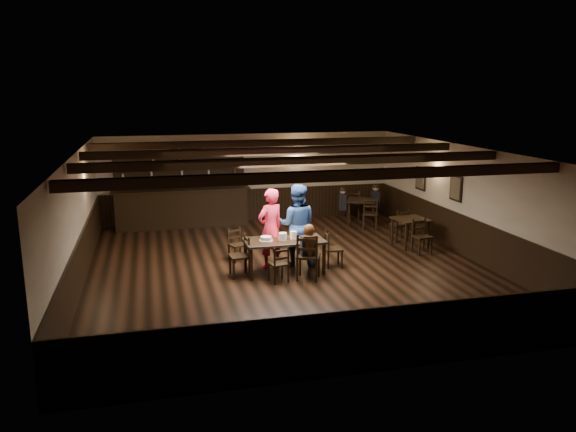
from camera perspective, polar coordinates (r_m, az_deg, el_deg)
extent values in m
plane|color=black|center=(12.96, 0.02, -5.35)|extent=(10.00, 10.00, 0.00)
cube|color=beige|center=(17.42, -3.96, 3.90)|extent=(9.00, 0.02, 2.70)
cube|color=beige|center=(8.02, 8.73, -6.94)|extent=(9.00, 0.02, 2.70)
cube|color=beige|center=(12.34, -20.70, -0.61)|extent=(0.02, 10.00, 2.70)
cube|color=beige|center=(14.35, 17.75, 1.39)|extent=(0.02, 10.00, 2.70)
cube|color=silver|center=(12.39, 0.02, 6.61)|extent=(9.00, 10.00, 0.02)
cube|color=black|center=(17.54, -3.90, 1.15)|extent=(9.00, 0.04, 1.00)
cube|color=black|center=(8.37, 8.45, -12.36)|extent=(9.00, 0.04, 1.00)
cube|color=black|center=(12.55, -20.26, -4.38)|extent=(0.04, 10.00, 1.00)
cube|color=black|center=(14.51, 17.42, -1.90)|extent=(0.04, 10.00, 1.00)
cube|color=black|center=(17.09, -10.28, 5.25)|extent=(0.90, 0.03, 1.00)
cube|color=black|center=(17.07, -10.27, 5.25)|extent=(0.80, 0.02, 0.90)
cube|color=black|center=(14.71, 16.70, 2.72)|extent=(0.03, 0.55, 0.65)
cube|color=#72664C|center=(14.70, 16.64, 2.72)|extent=(0.02, 0.45, 0.55)
cube|color=black|center=(16.35, 13.34, 3.72)|extent=(0.03, 0.55, 0.65)
cube|color=#72664C|center=(16.34, 13.27, 3.71)|extent=(0.02, 0.45, 0.55)
cube|color=black|center=(9.54, 4.38, 4.09)|extent=(8.90, 0.18, 0.18)
cube|color=black|center=(11.44, 1.24, 5.58)|extent=(8.90, 0.18, 0.18)
cube|color=black|center=(13.36, -1.02, 6.63)|extent=(8.90, 0.18, 0.18)
cube|color=black|center=(15.31, -2.71, 7.41)|extent=(8.90, 0.18, 0.18)
cube|color=black|center=(12.10, -3.76, -4.95)|extent=(0.06, 0.06, 0.71)
cube|color=black|center=(12.82, -4.36, -3.94)|extent=(0.06, 0.06, 0.71)
cube|color=black|center=(12.48, 3.66, -4.39)|extent=(0.06, 0.06, 0.71)
cube|color=black|center=(13.17, 2.67, -3.45)|extent=(0.06, 0.06, 0.71)
cube|color=black|center=(12.51, -0.41, -2.53)|extent=(1.75, 0.88, 0.04)
cube|color=#A5A8AD|center=(12.91, -0.85, -2.05)|extent=(1.75, 0.03, 0.05)
cube|color=#A5A8AD|center=(12.12, 0.06, -3.05)|extent=(1.75, 0.03, 0.05)
cube|color=#A5A8AD|center=(12.73, 3.37, -2.28)|extent=(0.03, 0.88, 0.05)
cube|color=#A5A8AD|center=(12.35, -4.30, -2.78)|extent=(0.03, 0.88, 0.05)
cube|color=black|center=(12.24, -0.60, -5.51)|extent=(0.04, 0.04, 0.38)
cube|color=black|center=(11.98, 0.04, -5.92)|extent=(0.04, 0.04, 0.38)
cube|color=black|center=(12.11, -1.97, -5.72)|extent=(0.04, 0.04, 0.38)
cube|color=black|center=(11.85, -1.36, -6.14)|extent=(0.04, 0.04, 0.38)
cube|color=black|center=(11.98, -0.98, -4.87)|extent=(0.44, 0.43, 0.04)
cube|color=black|center=(11.79, -0.66, -4.14)|extent=(0.37, 0.11, 0.40)
cube|color=black|center=(11.80, -0.66, -4.33)|extent=(0.32, 0.09, 0.04)
cube|color=black|center=(11.76, -0.67, -3.58)|extent=(0.32, 0.09, 0.04)
cube|color=black|center=(12.36, 3.15, -5.08)|extent=(0.05, 0.05, 0.49)
cube|color=black|center=(11.99, 2.92, -5.64)|extent=(0.05, 0.05, 0.49)
cube|color=black|center=(12.41, 1.25, -4.98)|extent=(0.05, 0.05, 0.49)
cube|color=black|center=(12.05, 0.96, -5.54)|extent=(0.05, 0.05, 0.49)
cube|color=black|center=(12.12, 2.08, -4.09)|extent=(0.63, 0.62, 0.05)
cube|color=black|center=(11.86, 1.95, -3.17)|extent=(0.46, 0.23, 0.52)
cube|color=black|center=(11.88, 1.95, -3.41)|extent=(0.39, 0.20, 0.06)
cube|color=black|center=(11.82, 1.96, -2.45)|extent=(0.39, 0.20, 0.06)
cube|color=black|center=(12.56, -5.91, -4.97)|extent=(0.04, 0.04, 0.44)
cube|color=black|center=(12.63, -4.37, -4.82)|extent=(0.04, 0.04, 0.44)
cube|color=black|center=(12.22, -5.53, -5.47)|extent=(0.04, 0.04, 0.44)
cube|color=black|center=(12.30, -3.95, -5.32)|extent=(0.04, 0.04, 0.44)
cube|color=black|center=(12.35, -4.96, -4.08)|extent=(0.44, 0.46, 0.04)
cube|color=black|center=(12.33, -4.20, -2.99)|extent=(0.07, 0.43, 0.46)
cube|color=black|center=(12.34, -4.20, -3.20)|extent=(0.06, 0.37, 0.05)
cube|color=black|center=(12.29, -4.21, -2.38)|extent=(0.06, 0.37, 0.05)
cube|color=black|center=(12.96, 5.50, -4.47)|extent=(0.04, 0.04, 0.41)
cube|color=black|center=(12.88, 4.12, -4.55)|extent=(0.04, 0.04, 0.41)
cube|color=black|center=(13.27, 5.12, -4.04)|extent=(0.04, 0.04, 0.41)
cube|color=black|center=(13.19, 3.76, -4.12)|extent=(0.04, 0.04, 0.41)
cube|color=black|center=(13.01, 4.64, -3.35)|extent=(0.41, 0.42, 0.04)
cube|color=black|center=(12.91, 3.97, -2.48)|extent=(0.06, 0.40, 0.43)
cube|color=black|center=(12.92, 3.96, -2.67)|extent=(0.05, 0.34, 0.05)
cube|color=black|center=(12.88, 3.98, -1.94)|extent=(0.05, 0.34, 0.05)
cube|color=black|center=(13.33, -5.38, -4.04)|extent=(0.04, 0.04, 0.37)
cube|color=black|center=(13.58, -6.02, -3.74)|extent=(0.04, 0.04, 0.37)
cube|color=black|center=(13.49, -4.23, -3.82)|extent=(0.04, 0.04, 0.37)
cube|color=black|center=(13.73, -4.88, -3.53)|extent=(0.04, 0.04, 0.37)
cube|color=black|center=(13.47, -5.14, -2.94)|extent=(0.47, 0.46, 0.03)
cube|color=black|center=(13.55, -5.48, -2.01)|extent=(0.35, 0.17, 0.39)
cube|color=black|center=(13.56, -5.48, -2.17)|extent=(0.30, 0.14, 0.04)
cube|color=black|center=(13.52, -5.49, -1.52)|extent=(0.30, 0.14, 0.04)
imported|color=#F12D4C|center=(12.81, -1.80, -1.27)|extent=(0.80, 0.68, 1.85)
imported|color=navy|center=(13.02, 0.89, -0.89)|extent=(1.11, 0.98, 1.91)
cube|color=black|center=(12.23, 1.93, -3.94)|extent=(0.31, 0.31, 0.12)
cube|color=black|center=(12.06, 2.09, -3.09)|extent=(0.33, 0.19, 0.46)
cylinder|color=black|center=(12.00, 2.10, -2.12)|extent=(0.10, 0.33, 0.33)
sphere|color=#D8A384|center=(11.96, 2.10, -1.46)|extent=(0.20, 0.20, 0.20)
sphere|color=#3E230E|center=(11.94, 2.14, -1.45)|extent=(0.25, 0.25, 0.25)
cone|color=#3E230E|center=(11.95, 2.25, -3.34)|extent=(0.19, 0.19, 0.57)
cylinder|color=white|center=(12.45, -2.25, -2.47)|extent=(0.31, 0.31, 0.01)
cylinder|color=white|center=(12.43, -2.25, -2.26)|extent=(0.24, 0.24, 0.08)
cylinder|color=silver|center=(12.44, -2.25, -2.35)|extent=(0.26, 0.26, 0.04)
cylinder|color=white|center=(12.44, -0.54, -2.10)|extent=(0.18, 0.18, 0.17)
cylinder|color=white|center=(12.56, 0.56, -1.94)|extent=(0.15, 0.15, 0.18)
cylinder|color=#A5A8AD|center=(12.63, -0.31, -2.20)|extent=(0.05, 0.05, 0.03)
sphere|color=orange|center=(12.62, -0.31, -2.08)|extent=(0.03, 0.03, 0.03)
cylinder|color=silver|center=(12.50, 1.26, -2.23)|extent=(0.04, 0.04, 0.09)
cylinder|color=#A5A8AD|center=(12.50, 1.85, -2.22)|extent=(0.04, 0.04, 0.09)
cylinder|color=silver|center=(12.62, 0.76, -2.03)|extent=(0.07, 0.07, 0.11)
cube|color=maroon|center=(12.53, 2.15, -2.39)|extent=(0.38, 0.35, 0.00)
cube|color=#101B52|center=(12.77, 2.08, -2.10)|extent=(0.37, 0.29, 0.00)
cube|color=black|center=(16.98, -10.71, 0.74)|extent=(3.83, 0.60, 1.10)
cube|color=black|center=(16.88, -10.79, 2.64)|extent=(4.03, 0.70, 0.05)
cube|color=black|center=(17.14, -10.84, 2.72)|extent=(3.83, 0.10, 2.20)
cube|color=black|center=(17.01, -10.85, 3.49)|extent=(3.73, 0.22, 0.03)
cube|color=black|center=(16.95, -10.90, 4.66)|extent=(3.73, 0.22, 0.03)
cube|color=black|center=(16.91, -10.95, 5.83)|extent=(3.73, 0.22, 0.03)
cube|color=black|center=(14.89, 12.37, -0.33)|extent=(0.91, 0.91, 0.04)
cube|color=black|center=(14.53, 11.90, -2.16)|extent=(0.05, 0.05, 0.71)
cube|color=black|center=(15.08, 10.54, -1.55)|extent=(0.05, 0.05, 0.71)
cube|color=black|center=(14.89, 14.09, -1.90)|extent=(0.05, 0.05, 0.71)
cube|color=black|center=(15.43, 12.68, -1.32)|extent=(0.05, 0.05, 0.71)
cube|color=black|center=(17.18, 7.49, 1.60)|extent=(1.15, 1.15, 0.04)
cube|color=black|center=(16.93, 6.18, 0.17)|extent=(0.05, 0.05, 0.71)
cube|color=black|center=(17.63, 6.35, 0.67)|extent=(0.05, 0.05, 0.71)
cube|color=black|center=(16.89, 8.60, 0.08)|extent=(0.05, 0.05, 0.71)
cube|color=black|center=(17.59, 8.68, 0.58)|extent=(0.05, 0.05, 0.71)
cube|color=black|center=(17.00, 5.57, 1.46)|extent=(0.29, 0.38, 0.48)
sphere|color=#D8A384|center=(16.94, 5.59, 2.54)|extent=(0.19, 0.19, 0.19)
sphere|color=black|center=(16.93, 5.60, 2.64)|extent=(0.20, 0.20, 0.20)
cube|color=black|center=(17.54, 8.87, 1.76)|extent=(0.28, 0.38, 0.50)
sphere|color=#D8A384|center=(17.48, 8.91, 2.84)|extent=(0.19, 0.19, 0.19)
sphere|color=black|center=(17.48, 8.91, 2.93)|extent=(0.20, 0.20, 0.20)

